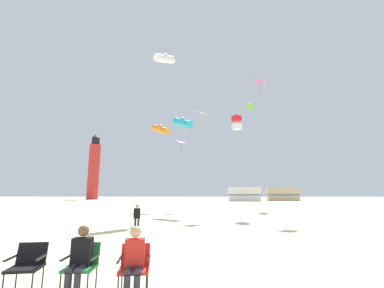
% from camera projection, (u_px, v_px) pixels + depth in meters
% --- Properties ---
extents(ground, '(200.00, 200.00, 0.00)m').
position_uv_depth(ground, '(136.00, 253.00, 7.70)').
color(ground, beige).
extents(camp_chair_black, '(0.63, 0.65, 0.82)m').
position_uv_depth(camp_chair_black, '(28.00, 262.00, 4.81)').
color(camp_chair_black, black).
rests_on(camp_chair_black, ground).
extents(camp_chair_green, '(0.58, 0.59, 0.82)m').
position_uv_depth(camp_chair_green, '(82.00, 262.00, 4.82)').
color(camp_chair_green, '#238438').
rests_on(camp_chair_green, ground).
extents(spectator_green_chair, '(0.35, 0.52, 1.16)m').
position_uv_depth(spectator_green_chair, '(80.00, 257.00, 4.71)').
color(spectator_green_chair, black).
rests_on(spectator_green_chair, ground).
extents(camp_chair_red, '(0.62, 0.64, 0.82)m').
position_uv_depth(camp_chair_red, '(135.00, 264.00, 4.71)').
color(camp_chair_red, red).
rests_on(camp_chair_red, ground).
extents(spectator_red_chair, '(0.38, 0.54, 1.16)m').
position_uv_depth(spectator_red_chair, '(134.00, 259.00, 4.60)').
color(spectator_red_chair, red).
rests_on(spectator_red_chair, ground).
extents(kite_flyer_standing, '(0.40, 0.55, 1.16)m').
position_uv_depth(kite_flyer_standing, '(137.00, 214.00, 13.83)').
color(kite_flyer_standing, black).
rests_on(kite_flyer_standing, ground).
extents(kite_diamond_gold, '(2.27, 2.27, 8.25)m').
position_uv_depth(kite_diamond_gold, '(201.00, 116.00, 20.91)').
color(kite_diamond_gold, silver).
rests_on(kite_diamond_gold, ground).
extents(kite_tube_orange, '(2.30, 2.22, 9.25)m').
position_uv_depth(kite_tube_orange, '(160.00, 129.00, 28.57)').
color(kite_tube_orange, silver).
rests_on(kite_tube_orange, ground).
extents(kite_tube_white, '(3.52, 3.84, 14.26)m').
position_uv_depth(kite_tube_white, '(165.00, 58.00, 23.41)').
color(kite_tube_white, silver).
rests_on(kite_tube_white, ground).
extents(kite_diamond_rainbow, '(1.96, 1.96, 10.81)m').
position_uv_depth(kite_diamond_rainbow, '(261.00, 87.00, 21.11)').
color(kite_diamond_rainbow, silver).
rests_on(kite_diamond_rainbow, ground).
extents(kite_box_scarlet, '(3.26, 2.64, 7.96)m').
position_uv_depth(kite_box_scarlet, '(237.00, 123.00, 21.43)').
color(kite_box_scarlet, silver).
rests_on(kite_box_scarlet, ground).
extents(kite_tube_cyan, '(3.15, 3.29, 8.69)m').
position_uv_depth(kite_tube_cyan, '(183.00, 123.00, 23.73)').
color(kite_tube_cyan, silver).
rests_on(kite_tube_cyan, ground).
extents(kite_diamond_violet, '(2.64, 2.48, 7.11)m').
position_uv_depth(kite_diamond_violet, '(181.00, 144.00, 27.17)').
color(kite_diamond_violet, silver).
rests_on(kite_diamond_violet, ground).
extents(kite_tube_lime, '(3.37, 3.32, 12.98)m').
position_uv_depth(kite_tube_lime, '(250.00, 107.00, 32.65)').
color(kite_tube_lime, silver).
rests_on(kite_tube_lime, ground).
extents(lighthouse_distant, '(2.80, 2.80, 16.80)m').
position_uv_depth(lighthouse_distant, '(94.00, 168.00, 67.38)').
color(lighthouse_distant, red).
rests_on(lighthouse_distant, ground).
extents(rv_van_white, '(6.52, 2.56, 2.80)m').
position_uv_depth(rv_van_white, '(244.00, 194.00, 53.51)').
color(rv_van_white, white).
rests_on(rv_van_white, ground).
extents(rv_van_tan, '(6.49, 2.47, 2.80)m').
position_uv_depth(rv_van_tan, '(282.00, 194.00, 55.73)').
color(rv_van_tan, '#C6B28C').
rests_on(rv_van_tan, ground).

